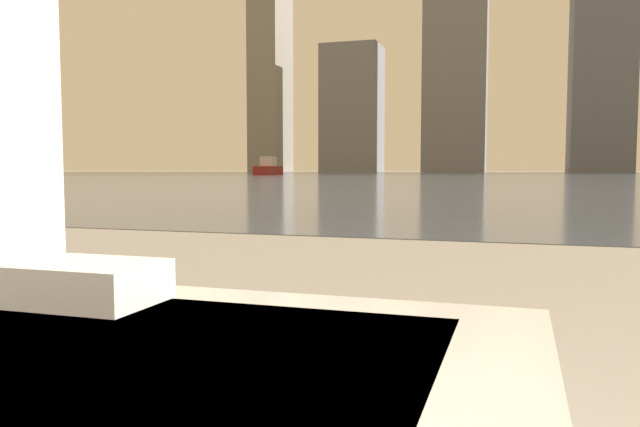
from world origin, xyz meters
TOP-DOWN VIEW (x-y plane):
  - towel_stack at (-0.02, 0.88)m, footprint 0.29×0.20m
  - harbor_water at (0.00, 62.00)m, footprint 180.00×110.00m
  - harbor_boat_2 at (-27.06, 67.16)m, footprint 2.46×5.82m
  - skyline_tower_0 at (-47.50, 118.00)m, footprint 6.07×9.98m
  - skyline_tower_1 at (-30.46, 118.00)m, footprint 10.97×8.96m
  - skyline_tower_2 at (-10.91, 118.00)m, footprint 11.39×6.28m

SIDE VIEW (x-z plane):
  - harbor_water at x=0.00m, z-range 0.00..0.01m
  - towel_stack at x=-0.02m, z-range 0.57..0.65m
  - harbor_boat_2 at x=-27.06m, z-range -0.30..1.82m
  - skyline_tower_1 at x=-30.46m, z-range 0.00..24.30m
  - skyline_tower_2 at x=-10.91m, z-range 0.00..38.47m
  - skyline_tower_0 at x=-47.50m, z-range 0.00..54.88m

